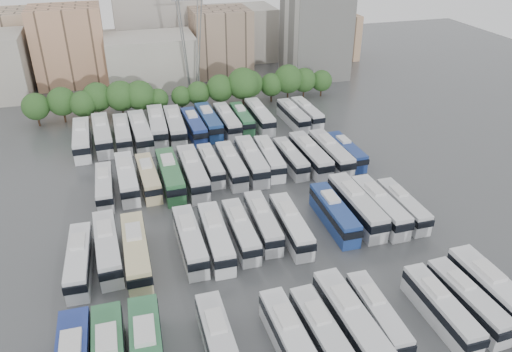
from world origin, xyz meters
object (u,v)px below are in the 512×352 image
object	(u,v)px
bus_r1_s8	(291,225)
bus_r3_s13	(307,113)
bus_r2_s12	(330,153)
bus_r1_s0	(79,260)
bus_r3_s4	(157,125)
bus_r2_s9	(269,158)
bus_r1_s10	(334,213)
bus_r1_s12	(379,206)
bus_r3_s7	(209,121)
bus_r1_s7	(263,222)
bus_r2_s13	(346,151)
bus_r0_s11	(441,308)
bus_r0_s4	(220,345)
bus_r2_s2	(127,178)
bus_r0_s8	(351,321)
electricity_pylon	(189,12)
bus_r2_s5	(193,172)
bus_r3_s9	(242,118)
bus_r1_s1	(107,247)
bus_r3_s1	(102,134)
bus_r2_s6	(211,165)
bus_r1_s2	(136,251)
bus_r3_s6	(194,126)
bus_r1_s4	(190,240)
bus_r2_s3	(148,177)
bus_r3_s5	(175,126)
bus_r2_s11	(310,155)
bus_r1_s11	(356,206)
bus_r3_s0	(82,139)
bus_r0_s6	(290,340)
bus_r2_s10	(291,158)
bus_r3_s8	(227,121)
bus_r1_s6	(241,230)
bus_r0_s13	(496,294)
bus_r2_s8	(251,160)
bus_r0_s12	(467,300)
bus_r1_s13	(402,205)
bus_r3_s2	(122,133)
bus_r0_s9	(377,314)
bus_r1_s5	(216,237)
bus_r3_s10	(260,116)
bus_r0_s7	(323,335)
bus_r2_s1	(105,186)

from	to	relation	value
bus_r1_s8	bus_r3_s13	world-z (taller)	bus_r1_s8
bus_r2_s12	bus_r1_s0	bearing A→B (deg)	-157.08
bus_r3_s4	bus_r2_s9	bearing A→B (deg)	-46.27
bus_r1_s10	bus_r1_s12	world-z (taller)	bus_r1_s12
bus_r1_s12	bus_r3_s7	size ratio (longest dim) A/B	0.98
bus_r1_s7	bus_r2_s13	world-z (taller)	bus_r1_s7
bus_r0_s11	bus_r0_s4	bearing A→B (deg)	175.88
bus_r2_s2	bus_r0_s8	bearing A→B (deg)	-63.38
electricity_pylon	bus_r1_s7	world-z (taller)	electricity_pylon
bus_r2_s5	bus_r3_s9	bearing A→B (deg)	55.98
bus_r1_s1	bus_r3_s1	world-z (taller)	bus_r3_s1
bus_r1_s10	bus_r3_s13	size ratio (longest dim) A/B	1.04
bus_r1_s1	bus_r2_s6	xyz separation A→B (m)	(16.49, 18.26, -0.23)
bus_r1_s2	bus_r3_s6	world-z (taller)	bus_r1_s2
bus_r1_s4	bus_r2_s13	world-z (taller)	bus_r1_s4
bus_r2_s3	bus_r3_s9	bearing A→B (deg)	41.34
bus_r1_s1	bus_r3_s5	bearing A→B (deg)	66.63
bus_r0_s8	bus_r1_s2	bearing A→B (deg)	136.57
bus_r1_s12	bus_r2_s5	bearing A→B (deg)	143.19
bus_r0_s11	bus_r3_s5	xyz separation A→B (m)	(-19.87, 55.04, 0.32)
bus_r2_s3	bus_r2_s11	xyz separation A→B (m)	(26.47, -0.09, 0.19)
bus_r3_s4	bus_r1_s11	bearing A→B (deg)	-55.30
bus_r1_s8	bus_r3_s0	distance (m)	44.10
bus_r0_s6	bus_r1_s4	distance (m)	19.81
bus_r0_s4	bus_r2_s10	xyz separation A→B (m)	(19.82, 35.65, -0.12)
bus_r3_s6	bus_r3_s7	size ratio (longest dim) A/B	0.96
bus_r0_s6	bus_r0_s11	bearing A→B (deg)	-2.81
bus_r2_s13	bus_r3_s8	bearing A→B (deg)	130.78
bus_r1_s6	electricity_pylon	bearing A→B (deg)	86.18
bus_r0_s13	bus_r2_s13	bearing A→B (deg)	88.59
bus_r0_s6	bus_r1_s8	distance (m)	19.48
bus_r3_s0	bus_r3_s6	world-z (taller)	bus_r3_s0
bus_r2_s8	bus_r3_s7	size ratio (longest dim) A/B	1.00
bus_r0_s12	bus_r3_s13	xyz separation A→B (m)	(3.04, 54.79, 0.04)
bus_r1_s11	bus_r1_s13	world-z (taller)	bus_r1_s11
bus_r0_s4	bus_r2_s6	size ratio (longest dim) A/B	1.09
bus_r0_s11	bus_r2_s5	bearing A→B (deg)	118.34
bus_r2_s10	bus_r2_s3	bearing A→B (deg)	179.18
bus_r3_s2	bus_r3_s4	xyz separation A→B (m)	(6.47, 1.38, 0.19)
bus_r0_s9	bus_r1_s10	distance (m)	18.74
bus_r1_s5	bus_r2_s12	xyz separation A→B (m)	(23.39, 18.00, 0.11)
bus_r3_s4	electricity_pylon	bearing A→B (deg)	63.67
bus_r1_s7	bus_r3_s10	bearing A→B (deg)	75.85
bus_r2_s9	bus_r3_s4	size ratio (longest dim) A/B	0.87
bus_r2_s6	bus_r2_s10	bearing A→B (deg)	-6.78
bus_r0_s8	bus_r0_s13	xyz separation A→B (m)	(16.51, -0.86, 0.09)
bus_r3_s2	bus_r3_s10	bearing A→B (deg)	1.38
bus_r1_s8	bus_r1_s10	bearing A→B (deg)	9.84
bus_r0_s7	bus_r3_s8	bearing A→B (deg)	84.04
bus_r2_s1	bus_r2_s2	xyz separation A→B (m)	(3.33, 1.36, 0.22)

